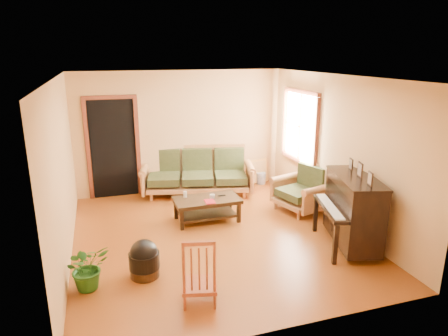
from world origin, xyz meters
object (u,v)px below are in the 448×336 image
object	(u,v)px
coffee_table	(207,209)
piano	(353,212)
ceramic_crock	(261,178)
potted_plant	(88,267)
sofa	(198,172)
footstool	(144,263)
red_chair	(199,269)
armchair	(300,188)

from	to	relation	value
coffee_table	piano	bearing A→B (deg)	-40.69
ceramic_crock	potted_plant	bearing A→B (deg)	-138.89
coffee_table	sofa	bearing A→B (deg)	82.65
piano	ceramic_crock	bearing A→B (deg)	108.26
footstool	red_chair	world-z (taller)	red_chair
piano	potted_plant	bearing A→B (deg)	-164.45
sofa	footstool	size ratio (longest dim) A/B	5.58
armchair	ceramic_crock	world-z (taller)	armchair
ceramic_crock	footstool	bearing A→B (deg)	-133.44
piano	red_chair	world-z (taller)	piano
red_chair	piano	bearing A→B (deg)	27.87
sofa	coffee_table	distance (m)	1.47
armchair	footstool	distance (m)	3.48
piano	coffee_table	bearing A→B (deg)	154.93
ceramic_crock	potted_plant	distance (m)	5.03
ceramic_crock	piano	bearing A→B (deg)	-87.37
armchair	red_chair	xyz separation A→B (m)	(-2.56, -2.27, -0.02)
coffee_table	ceramic_crock	distance (m)	2.42
potted_plant	ceramic_crock	bearing A→B (deg)	41.11
armchair	piano	size ratio (longest dim) A/B	0.71
armchair	potted_plant	world-z (taller)	armchair
footstool	ceramic_crock	distance (m)	4.45
armchair	red_chair	bearing A→B (deg)	-154.99
red_chair	potted_plant	size ratio (longest dim) A/B	1.47
red_chair	coffee_table	bearing A→B (deg)	85.58
piano	red_chair	xyz separation A→B (m)	(-2.64, -0.71, -0.13)
red_chair	sofa	bearing A→B (deg)	89.27
ceramic_crock	sofa	bearing A→B (deg)	-171.23
potted_plant	piano	bearing A→B (deg)	-0.08
piano	footstool	world-z (taller)	piano
armchair	footstool	world-z (taller)	armchair
piano	footstool	size ratio (longest dim) A/B	3.11
armchair	potted_plant	distance (m)	4.16
potted_plant	coffee_table	bearing A→B (deg)	38.85
footstool	potted_plant	bearing A→B (deg)	-174.38
sofa	footstool	bearing A→B (deg)	-103.09
coffee_table	armchair	distance (m)	1.84
piano	ceramic_crock	world-z (taller)	piano
red_chair	ceramic_crock	distance (m)	4.74
footstool	piano	bearing A→B (deg)	-1.37
coffee_table	piano	world-z (taller)	piano
footstool	red_chair	size ratio (longest dim) A/B	0.47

